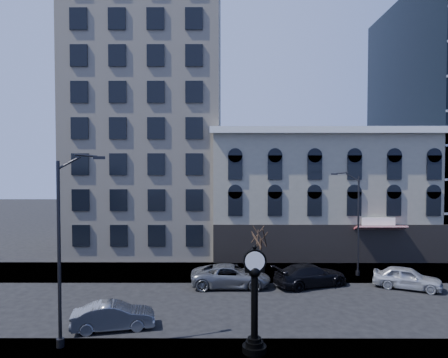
{
  "coord_description": "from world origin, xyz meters",
  "views": [
    {
      "loc": [
        2.08,
        -25.18,
        9.02
      ],
      "look_at": [
        2.0,
        4.0,
        8.0
      ],
      "focal_mm": 32.0,
      "sensor_mm": 36.0,
      "label": 1
    }
  ],
  "objects": [
    {
      "name": "ground",
      "position": [
        0.0,
        0.0,
        0.0
      ],
      "size": [
        160.0,
        160.0,
        0.0
      ],
      "primitive_type": "plane",
      "color": "black",
      "rests_on": "ground"
    },
    {
      "name": "car_far_b",
      "position": [
        8.45,
        4.29,
        0.82
      ],
      "size": [
        6.08,
        4.12,
        1.64
      ],
      "primitive_type": "imported",
      "rotation": [
        0.0,
        0.0,
        1.93
      ],
      "color": "black",
      "rests_on": "ground"
    },
    {
      "name": "street_lamp_near",
      "position": [
        -5.33,
        -5.73,
        7.39
      ],
      "size": [
        2.36,
        1.18,
        9.64
      ],
      "rotation": [
        0.0,
        0.0,
        0.39
      ],
      "color": "black",
      "rests_on": "sidewalk_near"
    },
    {
      "name": "victorian_row",
      "position": [
        12.0,
        15.89,
        6.0
      ],
      "size": [
        22.6,
        11.19,
        12.5
      ],
      "color": "gray",
      "rests_on": "ground"
    },
    {
      "name": "sidewalk_far",
      "position": [
        0.0,
        8.0,
        0.06
      ],
      "size": [
        160.0,
        6.0,
        0.12
      ],
      "primitive_type": "cube",
      "color": "gray",
      "rests_on": "ground"
    },
    {
      "name": "car_far_a",
      "position": [
        2.51,
        4.09,
        0.82
      ],
      "size": [
        5.89,
        2.75,
        1.63
      ],
      "primitive_type": "imported",
      "rotation": [
        0.0,
        0.0,
        1.58
      ],
      "color": "#595B60",
      "rests_on": "ground"
    },
    {
      "name": "street_lamp_far",
      "position": [
        12.2,
        6.88,
        6.53
      ],
      "size": [
        2.17,
        0.71,
        8.5
      ],
      "rotation": [
        0.0,
        0.0,
        2.92
      ],
      "color": "black",
      "rests_on": "sidewalk_far"
    },
    {
      "name": "car_near_b",
      "position": [
        -4.05,
        -3.57,
        0.73
      ],
      "size": [
        4.66,
        2.46,
        1.46
      ],
      "primitive_type": "imported",
      "rotation": [
        0.0,
        0.0,
        1.79
      ],
      "color": "#595B60",
      "rests_on": "ground"
    },
    {
      "name": "cream_tower",
      "position": [
        -6.11,
        18.88,
        19.32
      ],
      "size": [
        15.9,
        15.4,
        42.5
      ],
      "color": "beige",
      "rests_on": "ground"
    },
    {
      "name": "street_clock",
      "position": [
        3.48,
        -6.5,
        2.44
      ],
      "size": [
        1.16,
        1.16,
        5.13
      ],
      "rotation": [
        0.0,
        0.0,
        0.06
      ],
      "color": "black",
      "rests_on": "sidewalk_near"
    },
    {
      "name": "bare_tree_far",
      "position": [
        5.03,
        7.46,
        3.51
      ],
      "size": [
        2.62,
        2.62,
        4.5
      ],
      "color": "#332419",
      "rests_on": "sidewalk_far"
    },
    {
      "name": "car_far_c",
      "position": [
        15.36,
        3.67,
        0.8
      ],
      "size": [
        5.04,
        3.64,
        1.59
      ],
      "primitive_type": "imported",
      "rotation": [
        0.0,
        0.0,
        1.15
      ],
      "color": "#A5A8AD",
      "rests_on": "ground"
    }
  ]
}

